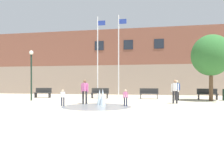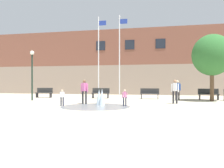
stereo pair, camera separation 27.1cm
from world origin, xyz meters
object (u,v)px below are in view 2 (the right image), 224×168
(street_tree_near_building, at_px, (212,55))
(park_bench_left_of_flagpoles, at_px, (44,92))
(park_bench_far_right, at_px, (209,94))
(park_bench_under_left_flagpole, at_px, (101,93))
(park_bench_center, at_px, (150,93))
(child_with_pink_shirt, at_px, (125,96))
(adult_watching, at_px, (175,90))
(child_in_fountain, at_px, (62,96))
(adult_near_bench, at_px, (84,90))
(lamp_post_left_lane, at_px, (32,68))
(flagpole_right, at_px, (120,54))
(flagpole_left, at_px, (99,54))
(adult_in_red, at_px, (177,89))

(street_tree_near_building, bearing_deg, park_bench_left_of_flagpoles, 175.48)
(park_bench_far_right, bearing_deg, park_bench_under_left_flagpole, 179.61)
(park_bench_center, height_order, child_with_pink_shirt, child_with_pink_shirt)
(park_bench_far_right, bearing_deg, park_bench_left_of_flagpoles, -179.21)
(adult_watching, relative_size, street_tree_near_building, 0.31)
(park_bench_left_of_flagpoles, bearing_deg, child_with_pink_shirt, -35.05)
(park_bench_under_left_flagpole, relative_size, child_with_pink_shirt, 1.62)
(child_in_fountain, distance_m, child_with_pink_shirt, 3.74)
(adult_near_bench, relative_size, lamp_post_left_lane, 0.41)
(park_bench_far_right, bearing_deg, flagpole_right, 169.99)
(child_in_fountain, xyz_separation_m, child_with_pink_shirt, (3.68, 0.69, 0.00))
(flagpole_left, distance_m, street_tree_near_building, 9.97)
(lamp_post_left_lane, relative_size, street_tree_near_building, 0.78)
(child_with_pink_shirt, xyz_separation_m, lamp_post_left_lane, (-7.78, 2.74, 1.98))
(park_bench_center, relative_size, child_with_pink_shirt, 1.62)
(flagpole_left, bearing_deg, park_bench_left_of_flagpoles, -162.62)
(street_tree_near_building, bearing_deg, adult_near_bench, -155.51)
(park_bench_left_of_flagpoles, bearing_deg, adult_watching, -18.27)
(adult_near_bench, xyz_separation_m, adult_in_red, (6.28, 4.18, 0.00))
(park_bench_center, height_order, adult_near_bench, adult_near_bench)
(street_tree_near_building, bearing_deg, lamp_post_left_lane, -171.38)
(child_in_fountain, height_order, flagpole_left, flagpole_left)
(child_with_pink_shirt, distance_m, flagpole_right, 8.46)
(park_bench_under_left_flagpole, height_order, park_bench_center, same)
(park_bench_under_left_flagpole, relative_size, park_bench_center, 1.00)
(park_bench_under_left_flagpole, bearing_deg, park_bench_far_right, -0.39)
(child_in_fountain, bearing_deg, street_tree_near_building, 23.02)
(child_with_pink_shirt, relative_size, flagpole_right, 0.13)
(park_bench_left_of_flagpoles, distance_m, adult_near_bench, 7.70)
(park_bench_left_of_flagpoles, bearing_deg, adult_near_bench, -41.99)
(park_bench_left_of_flagpoles, height_order, child_in_fountain, child_in_fountain)
(child_in_fountain, bearing_deg, park_bench_under_left_flagpole, 78.46)
(park_bench_left_of_flagpoles, xyz_separation_m, lamp_post_left_lane, (0.74, -3.23, 2.08))
(flagpole_right, bearing_deg, street_tree_near_building, -19.63)
(flagpole_right, relative_size, street_tree_near_building, 1.54)
(child_with_pink_shirt, height_order, lamp_post_left_lane, lamp_post_left_lane)
(park_bench_center, xyz_separation_m, street_tree_near_building, (4.70, -1.31, 3.00))
(child_in_fountain, bearing_deg, park_bench_center, 47.30)
(child_in_fountain, bearing_deg, park_bench_far_right, 28.53)
(park_bench_far_right, bearing_deg, adult_watching, -126.43)
(park_bench_under_left_flagpole, distance_m, park_bench_far_right, 9.13)
(child_with_pink_shirt, height_order, adult_in_red, adult_in_red)
(child_in_fountain, xyz_separation_m, lamp_post_left_lane, (-4.10, 3.44, 1.98))
(park_bench_center, relative_size, child_in_fountain, 1.62)
(flagpole_right, bearing_deg, adult_in_red, -26.50)
(adult_in_red, height_order, flagpole_left, flagpole_left)
(flagpole_right, bearing_deg, park_bench_under_left_flagpole, -140.45)
(adult_watching, distance_m, child_with_pink_shirt, 3.76)
(adult_in_red, bearing_deg, street_tree_near_building, -164.83)
(adult_watching, relative_size, flagpole_right, 0.20)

